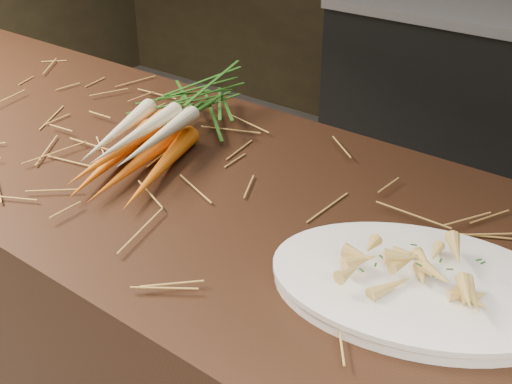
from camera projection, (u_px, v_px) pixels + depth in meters
main_counter at (161, 333)px, 1.47m from camera, size 2.40×0.70×0.90m
straw_bedding at (144, 152)px, 1.24m from camera, size 1.40×0.60×0.02m
root_veg_bunch at (177, 116)px, 1.29m from camera, size 0.33×0.57×0.10m
serving_platter at (417, 287)px, 0.87m from camera, size 0.47×0.39×0.02m
roasted_veg_heap at (420, 268)px, 0.86m from camera, size 0.23×0.20×0.04m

